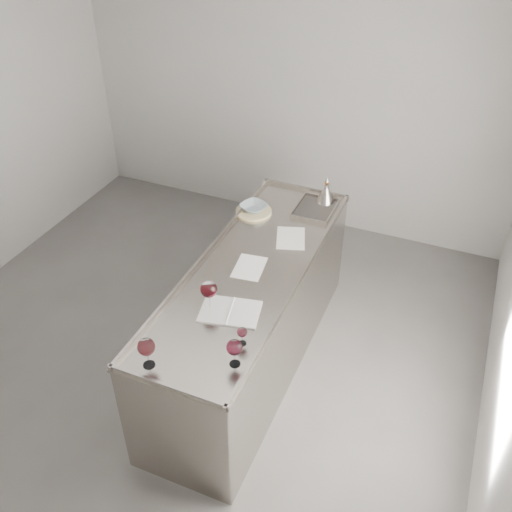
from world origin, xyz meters
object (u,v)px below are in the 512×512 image
at_px(wine_glass_small, 242,333).
at_px(wine_funnel, 326,194).
at_px(notebook, 230,311).
at_px(ceramic_bowl, 254,207).
at_px(wine_glass_middle, 209,290).
at_px(counter, 252,316).
at_px(wine_glass_right, 234,348).
at_px(wine_glass_left, 146,347).

distance_m(wine_glass_small, wine_funnel, 1.79).
bearing_deg(wine_funnel, notebook, -95.62).
bearing_deg(notebook, ceramic_bowl, 93.87).
bearing_deg(notebook, wine_glass_middle, 175.01).
bearing_deg(counter, ceramic_bowl, 111.85).
height_order(counter, wine_glass_right, wine_glass_right).
bearing_deg(wine_funnel, wine_glass_small, -88.90).
xyz_separation_m(wine_glass_right, ceramic_bowl, (-0.55, 1.57, -0.09)).
relative_size(wine_glass_middle, wine_glass_right, 1.18).
distance_m(wine_glass_middle, ceramic_bowl, 1.21).
distance_m(wine_glass_left, wine_glass_small, 0.57).
bearing_deg(ceramic_bowl, notebook, -74.07).
bearing_deg(notebook, wine_glass_left, -123.90).
distance_m(wine_glass_left, wine_funnel, 2.20).
height_order(counter, ceramic_bowl, ceramic_bowl).
bearing_deg(counter, wine_glass_small, -70.85).
distance_m(wine_glass_small, ceramic_bowl, 1.49).
distance_m(wine_glass_right, wine_glass_small, 0.18).
bearing_deg(notebook, wine_funnel, 72.32).
bearing_deg(wine_glass_middle, wine_glass_right, -47.12).
xyz_separation_m(wine_glass_middle, wine_glass_right, (0.35, -0.38, -0.02)).
relative_size(wine_glass_left, ceramic_bowl, 0.97).
distance_m(counter, wine_glass_middle, 0.80).
xyz_separation_m(ceramic_bowl, wine_funnel, (0.49, 0.39, 0.02)).
bearing_deg(counter, notebook, -83.09).
height_order(counter, wine_glass_left, wine_glass_left).
xyz_separation_m(wine_glass_right, wine_glass_small, (-0.03, 0.17, -0.04)).
xyz_separation_m(counter, wine_glass_right, (0.27, -0.88, 0.60)).
xyz_separation_m(notebook, ceramic_bowl, (-0.33, 1.17, 0.04)).
xyz_separation_m(wine_glass_left, notebook, (0.24, 0.60, -0.14)).
distance_m(wine_glass_left, ceramic_bowl, 1.77).
bearing_deg(wine_glass_left, wine_glass_middle, 79.88).
bearing_deg(counter, wine_funnel, 78.87).
bearing_deg(wine_glass_left, notebook, 68.16).
relative_size(wine_glass_middle, wine_glass_small, 1.72).
bearing_deg(wine_glass_middle, ceramic_bowl, 99.47).
height_order(wine_glass_middle, wine_glass_right, wine_glass_middle).
xyz_separation_m(counter, notebook, (0.06, -0.48, 0.47)).
distance_m(wine_glass_middle, wine_glass_right, 0.52).
distance_m(wine_glass_middle, notebook, 0.20).
height_order(wine_glass_left, wine_funnel, wine_funnel).
xyz_separation_m(wine_glass_right, wine_funnel, (-0.06, 1.96, -0.06)).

